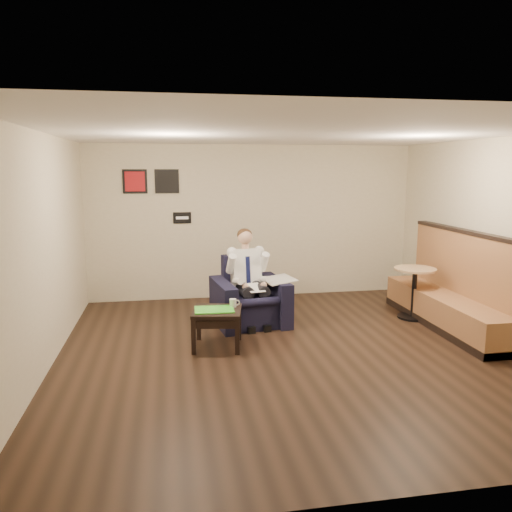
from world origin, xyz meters
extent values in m
plane|color=black|center=(0.00, 0.00, 0.00)|extent=(6.00, 6.00, 0.00)
cube|color=beige|center=(0.00, 3.00, 1.40)|extent=(6.00, 0.02, 2.80)
cube|color=beige|center=(0.00, -3.00, 1.40)|extent=(6.00, 0.02, 2.80)
cube|color=beige|center=(-3.00, 0.00, 1.40)|extent=(0.02, 6.00, 2.80)
cube|color=beige|center=(3.00, 0.00, 1.40)|extent=(0.02, 6.00, 2.80)
cube|color=white|center=(0.00, 0.00, 2.80)|extent=(6.00, 6.00, 0.02)
cube|color=black|center=(-1.30, 2.98, 1.50)|extent=(0.32, 0.02, 0.20)
cube|color=#AD151B|center=(-2.10, 2.98, 2.15)|extent=(0.42, 0.03, 0.42)
cube|color=black|center=(-1.55, 2.98, 2.15)|extent=(0.42, 0.03, 0.42)
cube|color=black|center=(-0.34, 1.31, 0.51)|extent=(1.18, 1.18, 1.01)
cube|color=white|center=(-0.31, 1.07, 0.62)|extent=(0.29, 0.37, 0.01)
cube|color=silver|center=(0.09, 1.26, 0.69)|extent=(0.54, 0.62, 0.01)
cube|color=black|center=(-0.94, 0.37, 0.26)|extent=(0.74, 0.74, 0.52)
cube|color=#40D32A|center=(-0.98, 0.35, 0.52)|extent=(0.53, 0.39, 0.01)
cylinder|color=white|center=(-0.71, 0.47, 0.57)|extent=(0.11, 0.11, 0.11)
cube|color=black|center=(-0.85, 0.54, 0.52)|extent=(0.18, 0.13, 0.01)
cube|color=#946039|center=(2.59, 0.66, 0.72)|extent=(0.67, 2.81, 1.44)
cylinder|color=tan|center=(2.29, 1.14, 0.41)|extent=(0.71, 0.71, 0.82)
camera|label=1|loc=(-1.54, -6.04, 2.37)|focal=35.00mm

